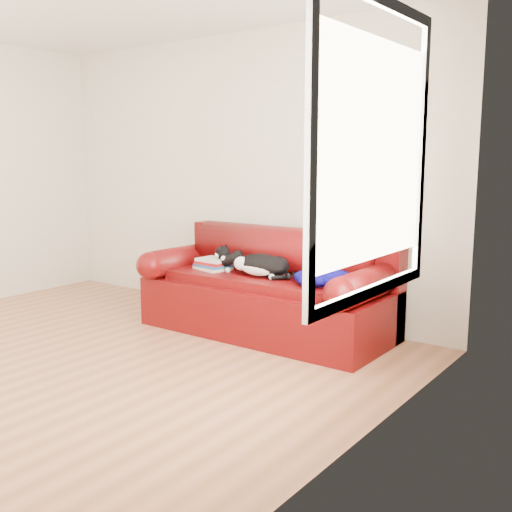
# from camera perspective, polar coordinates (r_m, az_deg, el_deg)

# --- Properties ---
(ground) EXTENTS (4.50, 4.50, 0.00)m
(ground) POSITION_cam_1_polar(r_m,az_deg,el_deg) (4.59, -17.74, -9.72)
(ground) COLOR brown
(ground) RESTS_ON ground
(room_shell) EXTENTS (4.52, 4.02, 2.61)m
(room_shell) POSITION_cam_1_polar(r_m,az_deg,el_deg) (4.26, -17.71, 11.61)
(room_shell) COLOR beige
(room_shell) RESTS_ON ground
(sofa_base) EXTENTS (2.10, 0.90, 0.50)m
(sofa_base) POSITION_cam_1_polar(r_m,az_deg,el_deg) (5.06, 0.97, -4.70)
(sofa_base) COLOR #3E0702
(sofa_base) RESTS_ON ground
(sofa_back) EXTENTS (2.10, 1.01, 0.88)m
(sofa_back) POSITION_cam_1_polar(r_m,az_deg,el_deg) (5.19, 2.54, -0.90)
(sofa_back) COLOR #3E0702
(sofa_back) RESTS_ON ground
(book_stack) EXTENTS (0.34, 0.29, 0.10)m
(book_stack) POSITION_cam_1_polar(r_m,az_deg,el_deg) (5.23, -4.07, -0.77)
(book_stack) COLOR beige
(book_stack) RESTS_ON sofa_base
(cat) EXTENTS (0.66, 0.34, 0.23)m
(cat) POSITION_cam_1_polar(r_m,az_deg,el_deg) (4.92, 0.48, -0.91)
(cat) COLOR black
(cat) RESTS_ON sofa_base
(blanket) EXTENTS (0.49, 0.39, 0.15)m
(blanket) POSITION_cam_1_polar(r_m,az_deg,el_deg) (4.62, 6.19, -1.96)
(blanket) COLOR #09024C
(blanket) RESTS_ON sofa_base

